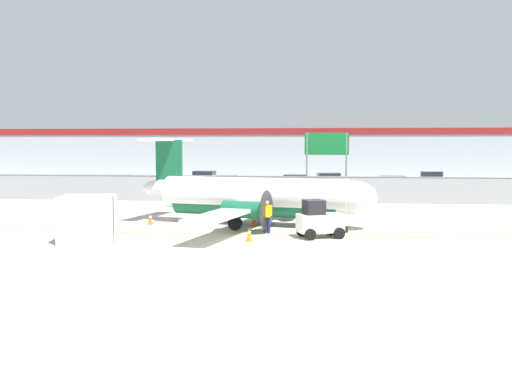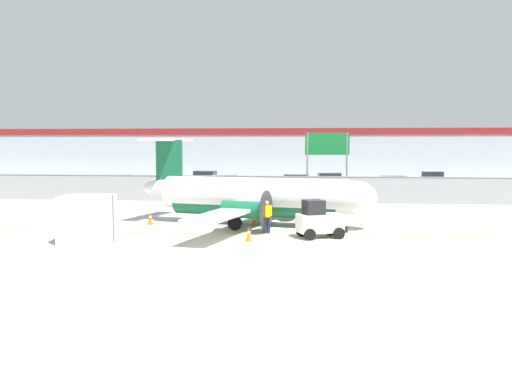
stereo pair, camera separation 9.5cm
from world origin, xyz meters
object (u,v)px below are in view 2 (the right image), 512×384
at_px(ground_crew_worker, 267,215).
at_px(parked_car_4, 328,181).
at_px(commuter_airplane, 258,197).
at_px(parked_car_0, 120,184).
at_px(parked_car_1, 206,178).
at_px(parked_car_3, 298,183).
at_px(cargo_container, 87,219).
at_px(baggage_tug, 319,221).
at_px(traffic_cone_near_right, 150,219).
at_px(highway_sign, 327,149).
at_px(parked_car_2, 226,184).
at_px(parked_car_5, 395,185).
at_px(parked_car_6, 433,179).
at_px(traffic_cone_far_left, 249,235).
at_px(traffic_cone_near_left, 254,220).

distance_m(ground_crew_worker, parked_car_4, 28.43).
relative_size(commuter_airplane, parked_car_0, 3.64).
height_order(parked_car_1, parked_car_3, same).
xyz_separation_m(cargo_container, parked_car_0, (-7.65, 25.76, -0.21)).
relative_size(baggage_tug, parked_car_1, 0.59).
bearing_deg(traffic_cone_near_right, highway_sign, 56.00).
height_order(parked_car_2, parked_car_5, same).
distance_m(cargo_container, traffic_cone_near_right, 6.24).
relative_size(parked_car_1, parked_car_2, 1.03).
xyz_separation_m(baggage_tug, parked_car_4, (0.93, 29.29, 0.04)).
bearing_deg(parked_car_6, parked_car_1, -170.18).
relative_size(cargo_container, highway_sign, 0.48).
relative_size(ground_crew_worker, highway_sign, 0.31).
relative_size(baggage_tug, traffic_cone_far_left, 4.02).
xyz_separation_m(commuter_airplane, parked_car_1, (-8.59, 28.07, -0.71)).
bearing_deg(parked_car_3, parked_car_2, -157.55).
xyz_separation_m(commuter_airplane, parked_car_6, (15.37, 29.24, -0.71)).
bearing_deg(parked_car_1, traffic_cone_near_right, -79.53).
distance_m(parked_car_4, parked_car_6, 11.69).
bearing_deg(traffic_cone_near_right, baggage_tug, -20.76).
bearing_deg(parked_car_6, highway_sign, -121.18).
distance_m(parked_car_1, parked_car_6, 23.98).
bearing_deg(cargo_container, commuter_airplane, 33.08).
relative_size(ground_crew_worker, parked_car_3, 0.39).
bearing_deg(ground_crew_worker, traffic_cone_near_right, 57.29).
height_order(traffic_cone_near_left, parked_car_4, parked_car_4).
bearing_deg(traffic_cone_near_left, parked_car_6, 62.03).
relative_size(commuter_airplane, baggage_tug, 6.20).
bearing_deg(commuter_airplane, parked_car_3, 99.59).
relative_size(parked_car_3, parked_car_6, 0.99).
bearing_deg(parked_car_2, parked_car_6, 25.14).
distance_m(commuter_airplane, parked_car_2, 20.56).
relative_size(cargo_container, traffic_cone_near_right, 4.14).
distance_m(parked_car_0, parked_car_2, 9.93).
height_order(parked_car_0, parked_car_4, same).
xyz_separation_m(ground_crew_worker, parked_car_5, (9.50, 23.39, -0.06)).
relative_size(parked_car_3, parked_car_5, 1.02).
height_order(parked_car_1, parked_car_4, same).
relative_size(commuter_airplane, parked_car_6, 3.64).
relative_size(parked_car_4, highway_sign, 0.80).
distance_m(commuter_airplane, parked_car_1, 29.36).
distance_m(cargo_container, traffic_cone_near_left, 9.57).
distance_m(baggage_tug, traffic_cone_far_left, 3.63).
xyz_separation_m(parked_car_4, highway_sign, (-0.29, -10.39, 3.24)).
bearing_deg(highway_sign, parked_car_2, 151.51).
height_order(traffic_cone_far_left, parked_car_0, parked_car_0).
bearing_deg(parked_car_1, parked_car_3, -25.48).
distance_m(parked_car_4, parked_car_5, 7.60).
bearing_deg(parked_car_4, commuter_airplane, 72.80).
xyz_separation_m(ground_crew_worker, traffic_cone_near_left, (-0.98, 2.77, -0.64)).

